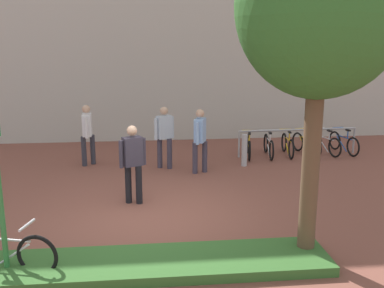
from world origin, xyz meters
name	(u,v)px	position (x,y,z in m)	size (l,w,h in m)	color
ground_plane	(151,216)	(0.00, 0.00, 0.00)	(60.00, 60.00, 0.00)	brown
planter_strip	(105,266)	(-0.73, -2.11, 0.08)	(7.00, 1.10, 0.16)	#336028
tree_sidewalk	(321,6)	(2.52, -1.91, 3.93)	(2.52, 2.52, 5.35)	brown
bike_at_sign	(6,252)	(-2.19, -2.01, 0.35)	(1.64, 0.56, 0.86)	black
bike_rack_cluster	(297,144)	(4.57, 4.48, 0.35)	(3.76, 1.70, 0.83)	#99999E
bollard_steel	(244,150)	(2.68, 3.43, 0.45)	(0.16, 0.16, 0.90)	#ADADB2
person_shirt_blue	(164,133)	(0.43, 3.44, 0.98)	(0.55, 0.40, 1.72)	#383342
person_casual_tan	(87,131)	(-1.70, 3.98, 0.98)	(0.36, 0.61, 1.72)	#2D2D38
person_shirt_white	(200,137)	(1.35, 2.90, 0.98)	(0.41, 0.58, 1.72)	#383342
person_suited_dark	(133,159)	(-0.35, 0.80, 0.98)	(0.56, 0.38, 1.72)	black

